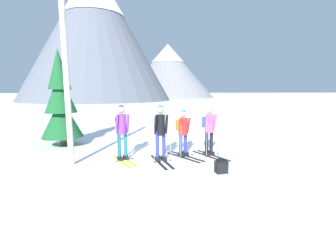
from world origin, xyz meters
TOP-DOWN VIEW (x-y plane):
  - ground_plane at (0.00, 0.00)m, footprint 400.00×400.00m
  - skier_in_purple at (-1.43, 0.06)m, footprint 0.91×1.58m
  - skier_in_black at (-0.20, -0.23)m, footprint 0.63×1.65m
  - skier_in_red at (0.63, 0.20)m, footprint 1.12×1.55m
  - skier_in_pink at (1.56, 0.20)m, footprint 0.97×1.62m
  - pine_tree_near at (-3.96, 2.46)m, footprint 1.63×1.63m
  - birch_tree_tall at (-2.97, -0.23)m, footprint 0.27×0.87m
  - backpack_on_snow_front at (1.36, -1.57)m, footprint 0.35×0.28m
  - mountain_ridge_distant at (-3.97, 54.59)m, footprint 50.18×48.98m

SIDE VIEW (x-z plane):
  - ground_plane at x=0.00m, z-range 0.00..0.00m
  - backpack_on_snow_front at x=1.36m, z-range 0.00..0.38m
  - skier_in_red at x=0.63m, z-range 0.09..1.73m
  - skier_in_pink at x=1.56m, z-range 0.12..1.88m
  - skier_in_purple at x=-1.43m, z-range 0.13..1.97m
  - skier_in_black at x=-0.20m, z-range 0.13..1.97m
  - pine_tree_near at x=-3.96m, z-range -0.17..3.76m
  - birch_tree_tall at x=-2.97m, z-range 0.03..4.96m
  - mountain_ridge_distant at x=-3.97m, z-range -1.46..28.41m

